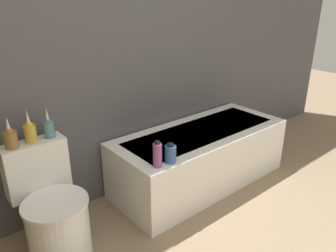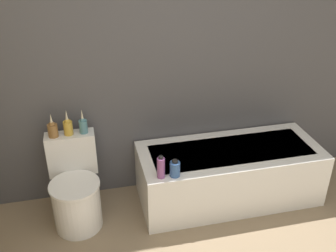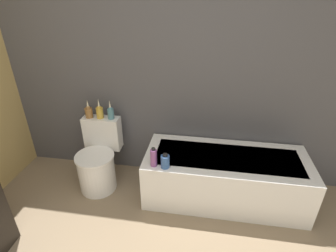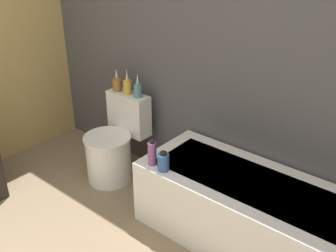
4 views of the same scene
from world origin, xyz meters
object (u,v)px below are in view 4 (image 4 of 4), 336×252
at_px(bathtub, 251,214).
at_px(vase_silver, 127,85).
at_px(vase_gold, 117,83).
at_px(shampoo_bottle_tall, 152,153).
at_px(toilet, 114,146).
at_px(shampoo_bottle_short, 163,162).
at_px(vase_bronze, 138,89).

height_order(bathtub, vase_silver, vase_silver).
xyz_separation_m(vase_gold, shampoo_bottle_tall, (0.78, -0.43, -0.20)).
bearing_deg(toilet, shampoo_bottle_tall, -19.87).
height_order(shampoo_bottle_tall, shampoo_bottle_short, shampoo_bottle_tall).
height_order(bathtub, toilet, toilet).
bearing_deg(shampoo_bottle_short, vase_gold, 153.92).
bearing_deg(toilet, bathtub, 0.40).
distance_m(toilet, shampoo_bottle_short, 0.85).
bearing_deg(vase_bronze, vase_gold, -177.87).
xyz_separation_m(vase_silver, shampoo_bottle_short, (0.77, -0.44, -0.23)).
bearing_deg(vase_bronze, bathtub, -8.81).
xyz_separation_m(bathtub, vase_bronze, (-1.21, 0.19, 0.54)).
height_order(bathtub, shampoo_bottle_short, shampoo_bottle_short).
relative_size(toilet, vase_silver, 3.30).
distance_m(toilet, vase_bronze, 0.55).
distance_m(bathtub, vase_gold, 1.55).
bearing_deg(vase_bronze, vase_silver, -179.09).
height_order(vase_gold, shampoo_bottle_short, vase_gold).
relative_size(bathtub, vase_bronze, 7.61).
height_order(vase_silver, shampoo_bottle_short, vase_silver).
height_order(bathtub, vase_gold, vase_gold).
xyz_separation_m(toilet, vase_bronze, (0.12, 0.20, 0.49)).
bearing_deg(vase_gold, vase_silver, 3.36).
bearing_deg(shampoo_bottle_short, bathtub, 24.52).
bearing_deg(bathtub, shampoo_bottle_short, -155.48).
bearing_deg(vase_bronze, toilet, -121.10).
bearing_deg(shampoo_bottle_tall, shampoo_bottle_short, -4.00).
distance_m(vase_silver, shampoo_bottle_short, 0.91).
relative_size(vase_silver, shampoo_bottle_short, 1.53).
xyz_separation_m(bathtub, vase_silver, (-1.33, 0.19, 0.54)).
bearing_deg(vase_silver, toilet, -90.00).
distance_m(bathtub, toilet, 1.33).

